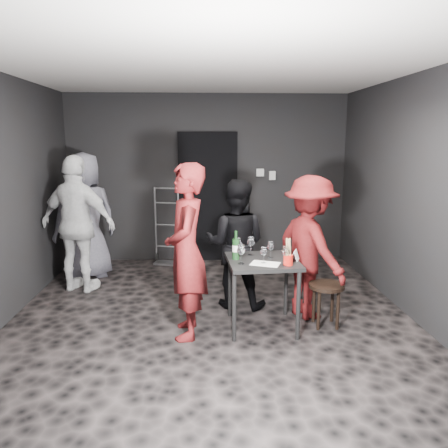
{
  "coord_description": "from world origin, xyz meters",
  "views": [
    {
      "loc": [
        -0.09,
        -4.63,
        1.99
      ],
      "look_at": [
        0.15,
        0.25,
        1.03
      ],
      "focal_mm": 35.0,
      "sensor_mm": 36.0,
      "label": 1
    }
  ],
  "objects_px": {
    "tasting_table": "(262,269)",
    "woman_black": "(236,243)",
    "wine_bottle": "(236,248)",
    "bystander_grey": "(84,204)",
    "breadstick_cup": "(288,252)",
    "hand_truck": "(168,249)",
    "server_red": "(186,236)",
    "man_maroon": "(310,243)",
    "bystander_cream": "(77,211)",
    "stool": "(326,292)"
  },
  "relations": [
    {
      "from": "hand_truck",
      "to": "man_maroon",
      "type": "bearing_deg",
      "value": -39.27
    },
    {
      "from": "woman_black",
      "to": "bystander_grey",
      "type": "relative_size",
      "value": 0.71
    },
    {
      "from": "server_red",
      "to": "bystander_cream",
      "type": "bearing_deg",
      "value": -136.43
    },
    {
      "from": "man_maroon",
      "to": "bystander_grey",
      "type": "relative_size",
      "value": 0.78
    },
    {
      "from": "stool",
      "to": "wine_bottle",
      "type": "bearing_deg",
      "value": 178.37
    },
    {
      "from": "tasting_table",
      "to": "woman_black",
      "type": "relative_size",
      "value": 0.48
    },
    {
      "from": "tasting_table",
      "to": "woman_black",
      "type": "bearing_deg",
      "value": 110.15
    },
    {
      "from": "woman_black",
      "to": "breadstick_cup",
      "type": "xyz_separation_m",
      "value": [
        0.46,
        -0.85,
        0.1
      ]
    },
    {
      "from": "wine_bottle",
      "to": "breadstick_cup",
      "type": "relative_size",
      "value": 1.04
    },
    {
      "from": "server_red",
      "to": "wine_bottle",
      "type": "bearing_deg",
      "value": 105.85
    },
    {
      "from": "man_maroon",
      "to": "server_red",
      "type": "bearing_deg",
      "value": 81.83
    },
    {
      "from": "man_maroon",
      "to": "breadstick_cup",
      "type": "relative_size",
      "value": 5.83
    },
    {
      "from": "man_maroon",
      "to": "woman_black",
      "type": "bearing_deg",
      "value": 40.62
    },
    {
      "from": "server_red",
      "to": "bystander_cream",
      "type": "distance_m",
      "value": 2.03
    },
    {
      "from": "tasting_table",
      "to": "bystander_grey",
      "type": "bearing_deg",
      "value": 141.67
    },
    {
      "from": "breadstick_cup",
      "to": "stool",
      "type": "bearing_deg",
      "value": 24.36
    },
    {
      "from": "breadstick_cup",
      "to": "bystander_cream",
      "type": "bearing_deg",
      "value": 148.88
    },
    {
      "from": "wine_bottle",
      "to": "tasting_table",
      "type": "bearing_deg",
      "value": -5.09
    },
    {
      "from": "man_maroon",
      "to": "wine_bottle",
      "type": "xyz_separation_m",
      "value": [
        -0.85,
        -0.26,
        0.01
      ]
    },
    {
      "from": "tasting_table",
      "to": "man_maroon",
      "type": "xyz_separation_m",
      "value": [
        0.57,
        0.29,
        0.2
      ]
    },
    {
      "from": "hand_truck",
      "to": "breadstick_cup",
      "type": "relative_size",
      "value": 4.21
    },
    {
      "from": "wine_bottle",
      "to": "breadstick_cup",
      "type": "distance_m",
      "value": 0.56
    },
    {
      "from": "breadstick_cup",
      "to": "server_red",
      "type": "bearing_deg",
      "value": 175.91
    },
    {
      "from": "server_red",
      "to": "wine_bottle",
      "type": "xyz_separation_m",
      "value": [
        0.51,
        0.17,
        -0.17
      ]
    },
    {
      "from": "hand_truck",
      "to": "woman_black",
      "type": "bearing_deg",
      "value": -50.46
    },
    {
      "from": "breadstick_cup",
      "to": "wine_bottle",
      "type": "bearing_deg",
      "value": 154.77
    },
    {
      "from": "hand_truck",
      "to": "bystander_grey",
      "type": "bearing_deg",
      "value": -132.97
    },
    {
      "from": "stool",
      "to": "woman_black",
      "type": "xyz_separation_m",
      "value": [
        -0.93,
        0.64,
        0.4
      ]
    },
    {
      "from": "stool",
      "to": "breadstick_cup",
      "type": "bearing_deg",
      "value": -155.64
    },
    {
      "from": "man_maroon",
      "to": "breadstick_cup",
      "type": "height_order",
      "value": "man_maroon"
    },
    {
      "from": "woman_black",
      "to": "wine_bottle",
      "type": "bearing_deg",
      "value": 101.26
    },
    {
      "from": "bystander_cream",
      "to": "man_maroon",
      "type": "bearing_deg",
      "value": 179.6
    },
    {
      "from": "server_red",
      "to": "breadstick_cup",
      "type": "bearing_deg",
      "value": 83.75
    },
    {
      "from": "stool",
      "to": "bystander_cream",
      "type": "xyz_separation_m",
      "value": [
        -2.94,
        1.28,
        0.69
      ]
    },
    {
      "from": "breadstick_cup",
      "to": "hand_truck",
      "type": "bearing_deg",
      "value": 117.27
    },
    {
      "from": "bystander_cream",
      "to": "bystander_grey",
      "type": "bearing_deg",
      "value": -66.34
    },
    {
      "from": "tasting_table",
      "to": "breadstick_cup",
      "type": "bearing_deg",
      "value": -43.34
    },
    {
      "from": "bystander_cream",
      "to": "breadstick_cup",
      "type": "xyz_separation_m",
      "value": [
        2.47,
        -1.49,
        -0.19
      ]
    },
    {
      "from": "server_red",
      "to": "woman_black",
      "type": "relative_size",
      "value": 1.33
    },
    {
      "from": "man_maroon",
      "to": "wine_bottle",
      "type": "bearing_deg",
      "value": 81.54
    },
    {
      "from": "man_maroon",
      "to": "breadstick_cup",
      "type": "xyz_separation_m",
      "value": [
        -0.34,
        -0.5,
        0.03
      ]
    },
    {
      "from": "tasting_table",
      "to": "man_maroon",
      "type": "bearing_deg",
      "value": 26.9
    },
    {
      "from": "server_red",
      "to": "hand_truck",
      "type": "bearing_deg",
      "value": -173.51
    },
    {
      "from": "hand_truck",
      "to": "man_maroon",
      "type": "distance_m",
      "value": 2.94
    },
    {
      "from": "hand_truck",
      "to": "bystander_grey",
      "type": "relative_size",
      "value": 0.57
    },
    {
      "from": "tasting_table",
      "to": "stool",
      "type": "distance_m",
      "value": 0.74
    },
    {
      "from": "breadstick_cup",
      "to": "woman_black",
      "type": "bearing_deg",
      "value": 118.38
    },
    {
      "from": "hand_truck",
      "to": "breadstick_cup",
      "type": "distance_m",
      "value": 3.18
    },
    {
      "from": "man_maroon",
      "to": "bystander_cream",
      "type": "bearing_deg",
      "value": 44.88
    },
    {
      "from": "woman_black",
      "to": "bystander_cream",
      "type": "distance_m",
      "value": 2.13
    }
  ]
}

